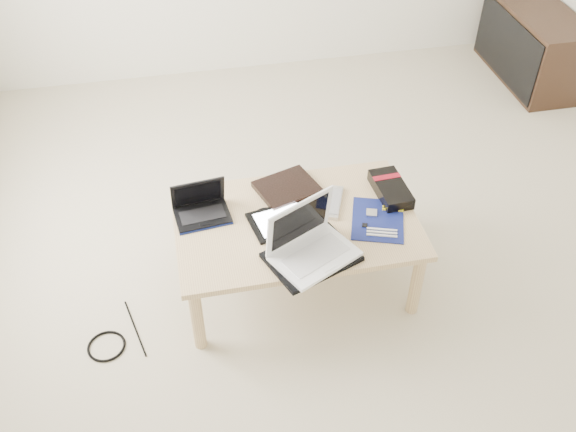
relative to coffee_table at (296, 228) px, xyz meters
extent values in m
plane|color=beige|center=(0.27, 0.15, -0.35)|extent=(4.00, 4.00, 0.00)
cube|color=#D3B77F|center=(0.00, 0.00, 0.03)|extent=(1.10, 0.70, 0.03)
cylinder|color=#D3B77F|center=(-0.50, -0.30, -0.17)|extent=(0.06, 0.06, 0.37)
cylinder|color=#D3B77F|center=(0.50, -0.30, -0.17)|extent=(0.06, 0.06, 0.37)
cylinder|color=#D3B77F|center=(-0.50, 0.30, -0.17)|extent=(0.06, 0.06, 0.37)
cylinder|color=#D3B77F|center=(0.50, 0.30, -0.17)|extent=(0.06, 0.06, 0.37)
cube|color=#3B2718|center=(2.05, 1.60, -0.10)|extent=(0.40, 0.90, 0.50)
cube|color=black|center=(1.85, 1.60, -0.10)|extent=(0.02, 0.86, 0.44)
cube|color=black|center=(0.00, 0.22, 0.06)|extent=(0.33, 0.30, 0.03)
cube|color=black|center=(-0.41, 0.11, 0.06)|extent=(0.26, 0.20, 0.02)
cube|color=black|center=(-0.41, 0.11, 0.07)|extent=(0.21, 0.12, 0.00)
cube|color=black|center=(-0.41, 0.04, 0.07)|extent=(0.06, 0.03, 0.00)
cube|color=black|center=(-0.42, 0.17, 0.14)|extent=(0.25, 0.08, 0.16)
cube|color=black|center=(-0.42, 0.17, 0.14)|extent=(0.21, 0.06, 0.13)
cube|color=#0C1646|center=(-0.40, 0.02, 0.05)|extent=(0.25, 0.04, 0.01)
cube|color=black|center=(-0.07, 0.00, 0.06)|extent=(0.31, 0.26, 0.01)
cube|color=white|center=(-0.07, 0.00, 0.06)|extent=(0.25, 0.20, 0.00)
cube|color=#B2B2B7|center=(0.20, 0.07, 0.06)|extent=(0.13, 0.23, 0.02)
cube|color=gray|center=(0.20, 0.07, 0.07)|extent=(0.11, 0.19, 0.00)
cube|color=black|center=(0.01, -0.25, 0.06)|extent=(0.44, 0.38, 0.02)
cube|color=white|center=(0.03, -0.26, 0.08)|extent=(0.41, 0.37, 0.02)
cube|color=silver|center=(0.03, -0.27, 0.09)|extent=(0.31, 0.24, 0.00)
cube|color=white|center=(0.07, -0.34, 0.09)|extent=(0.08, 0.06, 0.00)
cube|color=white|center=(-0.02, -0.17, 0.20)|extent=(0.32, 0.18, 0.23)
cube|color=black|center=(-0.02, -0.18, 0.20)|extent=(0.27, 0.15, 0.19)
cube|color=#0D1355|center=(0.37, -0.08, 0.05)|extent=(0.31, 0.35, 0.01)
cube|color=#B2B2B7|center=(0.35, -0.03, 0.06)|extent=(0.06, 0.06, 0.01)
cube|color=yellow|center=(0.46, -0.01, 0.06)|extent=(0.09, 0.04, 0.01)
cube|color=yellow|center=(0.45, -0.03, 0.06)|extent=(0.09, 0.04, 0.01)
cube|color=silver|center=(0.36, -0.15, 0.06)|extent=(0.13, 0.05, 0.01)
cube|color=silver|center=(0.36, -0.16, 0.06)|extent=(0.13, 0.05, 0.01)
cube|color=silver|center=(0.35, -0.18, 0.06)|extent=(0.13, 0.05, 0.01)
cube|color=black|center=(0.30, -0.10, 0.06)|extent=(0.03, 0.03, 0.01)
cube|color=black|center=(0.48, 0.09, 0.08)|extent=(0.15, 0.28, 0.06)
cube|color=maroon|center=(0.48, 0.15, 0.11)|extent=(0.14, 0.04, 0.00)
torus|color=black|center=(-0.13, 0.05, 0.06)|extent=(0.13, 0.13, 0.01)
torus|color=black|center=(-0.92, -0.23, -0.35)|extent=(0.20, 0.20, 0.01)
cylinder|color=black|center=(-0.79, -0.15, -0.35)|extent=(0.09, 0.34, 0.01)
camera|label=1|loc=(-0.47, -2.10, 2.02)|focal=40.00mm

